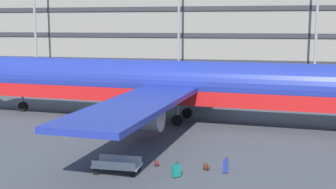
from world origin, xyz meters
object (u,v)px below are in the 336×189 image
at_px(baggage_cart, 117,165).
at_px(suitcase_large, 176,170).
at_px(airliner, 170,84).
at_px(suitcase_purple, 226,165).
at_px(backpack_teal, 207,167).
at_px(backpack_small, 157,163).

bearing_deg(baggage_cart, suitcase_large, -0.25).
relative_size(airliner, suitcase_purple, 49.89).
xyz_separation_m(suitcase_large, baggage_cart, (-3.36, 0.01, 0.04)).
distance_m(backpack_teal, baggage_cart, 5.03).
height_order(suitcase_purple, baggage_cart, suitcase_purple).
bearing_deg(backpack_small, suitcase_purple, -3.32).
bearing_deg(suitcase_purple, suitcase_large, -151.59).
relative_size(suitcase_purple, backpack_small, 1.89).
bearing_deg(backpack_small, baggage_cart, -140.05).
xyz_separation_m(airliner, suitcase_large, (3.33, -13.82, -2.76)).
height_order(airliner, suitcase_large, airliner).
height_order(airliner, backpack_teal, airliner).
height_order(airliner, suitcase_purple, airliner).
relative_size(suitcase_purple, backpack_teal, 1.85).
height_order(suitcase_purple, suitcase_large, suitcase_purple).
height_order(airliner, baggage_cart, airliner).
distance_m(backpack_small, baggage_cart, 2.46).
bearing_deg(suitcase_purple, backpack_small, 176.68).
bearing_deg(airliner, backpack_teal, -68.82).
bearing_deg(suitcase_large, backpack_small, 132.88).
bearing_deg(suitcase_large, baggage_cart, 179.75).
height_order(backpack_small, baggage_cart, baggage_cart).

